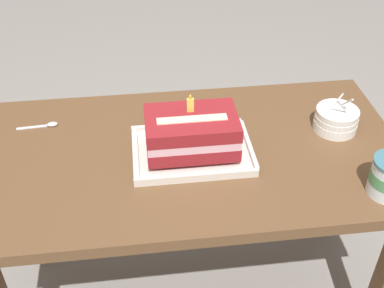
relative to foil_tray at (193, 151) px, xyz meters
The scene contains 5 objects.
dining_table 0.11m from the foil_tray, 110.07° to the left, with size 1.24×0.66×0.69m.
foil_tray is the anchor object (origin of this frame).
birthday_cake 0.07m from the foil_tray, 90.00° to the right, with size 0.25×0.17×0.16m.
bowl_stack 0.45m from the foil_tray, ahead, with size 0.13×0.13×0.12m.
serving_spoon_near_tray 0.47m from the foil_tray, 156.51° to the left, with size 0.13×0.02×0.01m.
Camera 1 is at (-0.13, -1.10, 1.59)m, focal length 46.02 mm.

